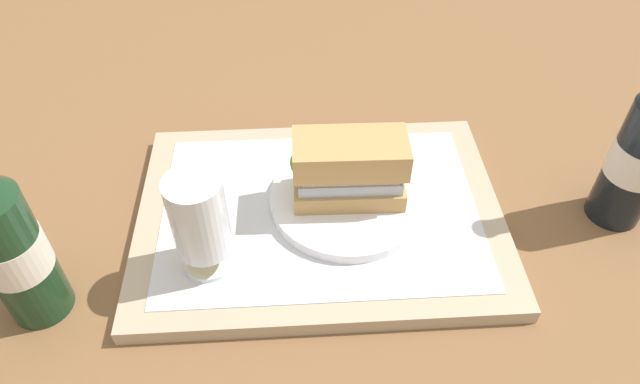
{
  "coord_description": "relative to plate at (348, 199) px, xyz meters",
  "views": [
    {
      "loc": [
        0.03,
        0.47,
        0.53
      ],
      "look_at": [
        0.0,
        0.0,
        0.05
      ],
      "focal_mm": 32.12,
      "sensor_mm": 36.0,
      "label": 1
    }
  ],
  "objects": [
    {
      "name": "ground_plane",
      "position": [
        0.03,
        0.01,
        -0.03
      ],
      "size": [
        3.0,
        3.0,
        0.0
      ],
      "primitive_type": "plane",
      "color": "brown"
    },
    {
      "name": "tray",
      "position": [
        0.03,
        0.01,
        -0.02
      ],
      "size": [
        0.44,
        0.32,
        0.02
      ],
      "primitive_type": "cube",
      "color": "tan",
      "rests_on": "ground_plane"
    },
    {
      "name": "placemat",
      "position": [
        0.03,
        0.01,
        -0.01
      ],
      "size": [
        0.38,
        0.27,
        0.0
      ],
      "primitive_type": "cube",
      "color": "silver",
      "rests_on": "tray"
    },
    {
      "name": "plate",
      "position": [
        0.0,
        0.0,
        0.0
      ],
      "size": [
        0.19,
        0.19,
        0.01
      ],
      "primitive_type": "cylinder",
      "color": "white",
      "rests_on": "placemat"
    },
    {
      "name": "sandwich",
      "position": [
        0.0,
        -0.0,
        0.05
      ],
      "size": [
        0.13,
        0.07,
        0.08
      ],
      "rotation": [
        0.0,
        0.0,
        -0.02
      ],
      "color": "tan",
      "rests_on": "plate"
    },
    {
      "name": "beer_glass",
      "position": [
        0.16,
        0.08,
        0.06
      ],
      "size": [
        0.06,
        0.06,
        0.12
      ],
      "color": "silver",
      "rests_on": "placemat"
    },
    {
      "name": "beer_bottle",
      "position": [
        0.34,
        0.11,
        0.08
      ],
      "size": [
        0.07,
        0.07,
        0.27
      ],
      "color": "#19381E",
      "rests_on": "ground_plane"
    }
  ]
}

